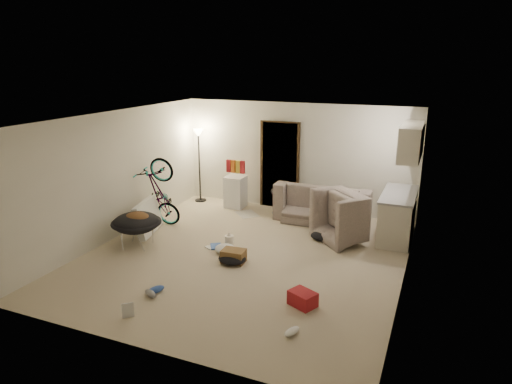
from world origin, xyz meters
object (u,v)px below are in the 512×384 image
at_px(juicer, 229,239).
at_px(saucer_chair, 137,227).
at_px(drink_case_a, 234,256).
at_px(sofa, 324,207).
at_px(armchair, 355,221).
at_px(floor_lamp, 199,150).
at_px(drink_case_b, 303,299).
at_px(tv_box, 148,217).
at_px(mini_fridge, 235,192).
at_px(bicycle, 160,207).
at_px(kitchen_counter, 397,217).

bearing_deg(juicer, saucer_chair, -153.65).
distance_m(drink_case_a, juicer, 0.82).
height_order(sofa, armchair, armchair).
height_order(floor_lamp, armchair, floor_lamp).
relative_size(saucer_chair, drink_case_b, 2.50).
relative_size(saucer_chair, drink_case_a, 2.33).
bearing_deg(tv_box, sofa, 19.83).
xyz_separation_m(floor_lamp, drink_case_a, (2.32, -2.95, -1.19)).
height_order(drink_case_a, drink_case_b, drink_case_a).
relative_size(sofa, drink_case_a, 5.19).
distance_m(mini_fridge, drink_case_a, 3.15).
bearing_deg(mini_fridge, juicer, -68.15).
xyz_separation_m(armchair, bicycle, (-3.96, -0.87, 0.04)).
bearing_deg(saucer_chair, armchair, 28.48).
relative_size(kitchen_counter, drink_case_b, 4.00).
relative_size(tv_box, drink_case_a, 2.54).
bearing_deg(juicer, floor_lamp, 130.10).
xyz_separation_m(armchair, drink_case_b, (-0.18, -2.89, -0.25)).
height_order(sofa, juicer, sofa).
distance_m(sofa, saucer_chair, 4.04).
bearing_deg(drink_case_a, sofa, 69.17).
relative_size(bicycle, mini_fridge, 2.04).
bearing_deg(tv_box, bicycle, 75.35).
xyz_separation_m(sofa, mini_fridge, (-2.19, 0.10, 0.07)).
bearing_deg(kitchen_counter, bicycle, -165.36).
distance_m(saucer_chair, drink_case_a, 2.00).
height_order(armchair, mini_fridge, mini_fridge).
distance_m(saucer_chair, tv_box, 0.73).
bearing_deg(juicer, drink_case_b, -39.77).
xyz_separation_m(kitchen_counter, juicer, (-2.93, -1.61, -0.34)).
height_order(floor_lamp, tv_box, floor_lamp).
height_order(bicycle, tv_box, bicycle).
distance_m(saucer_chair, drink_case_b, 3.66).
distance_m(kitchen_counter, drink_case_b, 3.41).
relative_size(saucer_chair, tv_box, 0.92).
distance_m(tv_box, drink_case_a, 2.32).
distance_m(mini_fridge, tv_box, 2.43).
bearing_deg(saucer_chair, drink_case_a, 2.16).
height_order(kitchen_counter, saucer_chair, kitchen_counter).
xyz_separation_m(kitchen_counter, tv_box, (-4.73, -1.69, -0.10)).
distance_m(drink_case_b, juicer, 2.57).
bearing_deg(drink_case_b, bicycle, 177.35).
distance_m(armchair, bicycle, 4.05).
relative_size(tv_box, juicer, 4.07).
xyz_separation_m(floor_lamp, drink_case_b, (3.88, -3.90, -1.20)).
bearing_deg(tv_box, drink_case_a, -30.02).
height_order(armchair, bicycle, bicycle).
height_order(armchair, saucer_chair, armchair).
height_order(bicycle, mini_fridge, bicycle).
bearing_deg(kitchen_counter, juicer, -151.28).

